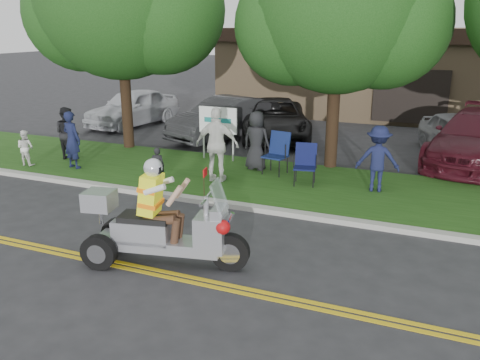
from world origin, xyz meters
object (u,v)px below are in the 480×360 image
at_px(spectator_adult_left, 72,140).
at_px(spectator_adult_mid, 67,133).
at_px(spectator_adult_right, 217,145).
at_px(parked_car_mid, 274,119).
at_px(parked_car_far_left, 133,107).
at_px(parked_car_right, 478,138).
at_px(lawn_chair_b, 305,161).
at_px(lawn_chair_a, 278,150).
at_px(parked_car_left, 225,119).
at_px(parked_car_far_right, 460,136).
at_px(trike_scooter, 158,228).

relative_size(spectator_adult_left, spectator_adult_mid, 1.03).
height_order(spectator_adult_right, parked_car_mid, spectator_adult_right).
xyz_separation_m(parked_car_far_left, parked_car_right, (13.38, -1.22, 0.04)).
height_order(lawn_chair_b, spectator_adult_left, spectator_adult_left).
xyz_separation_m(lawn_chair_a, parked_car_right, (5.23, 3.64, 0.05)).
xyz_separation_m(parked_car_left, parked_car_far_right, (8.14, 0.44, -0.07)).
relative_size(lawn_chair_a, parked_car_far_left, 0.26).
bearing_deg(spectator_adult_left, parked_car_mid, -110.66).
relative_size(trike_scooter, parked_car_far_left, 0.66).
bearing_deg(parked_car_far_right, spectator_adult_right, -157.87).
xyz_separation_m(lawn_chair_b, spectator_adult_right, (-2.23, -0.70, 0.39)).
distance_m(parked_car_left, parked_car_mid, 1.87).
height_order(lawn_chair_a, lawn_chair_b, lawn_chair_a).
bearing_deg(parked_car_left, parked_car_far_left, -170.69).
bearing_deg(spectator_adult_mid, trike_scooter, 153.42).
relative_size(spectator_adult_mid, parked_car_far_right, 0.39).
height_order(spectator_adult_mid, parked_car_left, spectator_adult_mid).
height_order(lawn_chair_a, spectator_adult_left, spectator_adult_left).
distance_m(trike_scooter, lawn_chair_b, 5.53).
distance_m(lawn_chair_b, parked_car_right, 6.04).
bearing_deg(spectator_adult_mid, lawn_chair_b, -165.43).
height_order(trike_scooter, spectator_adult_mid, trike_scooter).
bearing_deg(lawn_chair_b, spectator_adult_left, 178.84).
height_order(spectator_adult_right, parked_car_far_left, spectator_adult_right).
xyz_separation_m(spectator_adult_right, parked_car_far_left, (-6.93, 6.24, -0.32)).
relative_size(lawn_chair_a, spectator_adult_left, 0.70).
height_order(lawn_chair_b, parked_car_right, parked_car_right).
height_order(parked_car_far_left, parked_car_left, parked_car_left).
bearing_deg(spectator_adult_left, spectator_adult_right, -164.45).
bearing_deg(spectator_adult_mid, parked_car_far_right, -142.53).
xyz_separation_m(spectator_adult_mid, parked_car_right, (11.76, 4.68, -0.11)).
bearing_deg(parked_car_mid, lawn_chair_b, -85.16).
relative_size(lawn_chair_b, parked_car_left, 0.23).
bearing_deg(spectator_adult_left, lawn_chair_a, -152.46).
distance_m(lawn_chair_b, parked_car_far_right, 6.28).
bearing_deg(parked_car_right, trike_scooter, -106.93).
xyz_separation_m(trike_scooter, parked_car_right, (5.39, 9.73, 0.13)).
xyz_separation_m(lawn_chair_b, spectator_adult_left, (-6.69, -1.14, 0.24)).
bearing_deg(spectator_adult_mid, spectator_adult_left, 149.19).
height_order(parked_car_left, parked_car_far_right, parked_car_left).
relative_size(lawn_chair_a, parked_car_far_right, 0.28).
height_order(parked_car_mid, parked_car_right, parked_car_right).
xyz_separation_m(parked_car_far_left, parked_car_left, (4.74, -0.93, 0.00)).
bearing_deg(lawn_chair_a, parked_car_mid, 119.66).
xyz_separation_m(spectator_adult_right, parked_car_right, (6.46, 5.01, -0.28)).
distance_m(trike_scooter, parked_car_mid, 11.04).
relative_size(parked_car_far_left, parked_car_far_right, 1.10).
relative_size(lawn_chair_b, spectator_adult_left, 0.64).
xyz_separation_m(trike_scooter, parked_car_mid, (-1.61, 10.92, 0.04)).
relative_size(spectator_adult_left, parked_car_left, 0.36).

